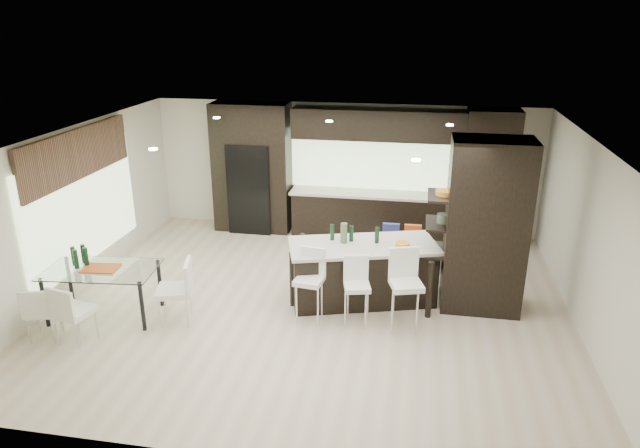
% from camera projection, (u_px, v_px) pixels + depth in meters
% --- Properties ---
extents(ground, '(8.00, 8.00, 0.00)m').
position_uv_depth(ground, '(314.00, 303.00, 9.19)').
color(ground, '#C6B397').
rests_on(ground, ground).
extents(back_wall, '(8.00, 0.02, 2.70)m').
position_uv_depth(back_wall, '(344.00, 168.00, 11.95)').
color(back_wall, silver).
rests_on(back_wall, ground).
extents(left_wall, '(0.02, 7.00, 2.70)m').
position_uv_depth(left_wall, '(75.00, 210.00, 9.38)').
color(left_wall, silver).
rests_on(left_wall, ground).
extents(right_wall, '(0.02, 7.00, 2.70)m').
position_uv_depth(right_wall, '(590.00, 242.00, 8.07)').
color(right_wall, silver).
rests_on(right_wall, ground).
extents(ceiling, '(8.00, 7.00, 0.02)m').
position_uv_depth(ceiling, '(313.00, 138.00, 8.25)').
color(ceiling, white).
rests_on(ceiling, ground).
extents(window_left, '(0.04, 3.20, 1.90)m').
position_uv_depth(window_left, '(84.00, 207.00, 9.55)').
color(window_left, '#B2D199').
rests_on(window_left, left_wall).
extents(window_back, '(3.40, 0.04, 1.20)m').
position_uv_depth(window_back, '(373.00, 160.00, 11.75)').
color(window_back, '#B2D199').
rests_on(window_back, back_wall).
extents(stone_accent, '(0.08, 3.00, 0.80)m').
position_uv_depth(stone_accent, '(77.00, 154.00, 9.24)').
color(stone_accent, brown).
rests_on(stone_accent, left_wall).
extents(ceiling_spots, '(4.00, 3.00, 0.02)m').
position_uv_depth(ceiling_spots, '(316.00, 136.00, 8.49)').
color(ceiling_spots, white).
rests_on(ceiling_spots, ceiling).
extents(back_cabinetry, '(6.80, 0.68, 2.70)m').
position_uv_depth(back_cabinetry, '(366.00, 173.00, 11.57)').
color(back_cabinetry, black).
rests_on(back_cabinetry, ground).
extents(refrigerator, '(0.90, 0.68, 1.90)m').
position_uv_depth(refrigerator, '(252.00, 187.00, 12.05)').
color(refrigerator, black).
rests_on(refrigerator, ground).
extents(partition_column, '(1.20, 0.80, 2.70)m').
position_uv_depth(partition_column, '(486.00, 227.00, 8.67)').
color(partition_column, black).
rests_on(partition_column, ground).
extents(kitchen_island, '(2.52, 1.63, 0.97)m').
position_uv_depth(kitchen_island, '(362.00, 272.00, 9.17)').
color(kitchen_island, black).
rests_on(kitchen_island, ground).
extents(stool_left, '(0.45, 0.45, 0.91)m').
position_uv_depth(stool_left, '(309.00, 293.00, 8.56)').
color(stool_left, white).
rests_on(stool_left, ground).
extents(stool_mid, '(0.45, 0.45, 0.84)m').
position_uv_depth(stool_mid, '(357.00, 298.00, 8.46)').
color(stool_mid, white).
rests_on(stool_mid, ground).
extents(stool_right, '(0.55, 0.55, 0.99)m').
position_uv_depth(stool_right, '(405.00, 299.00, 8.29)').
color(stool_right, white).
rests_on(stool_right, ground).
extents(bench, '(1.16, 0.46, 0.44)m').
position_uv_depth(bench, '(404.00, 254.00, 10.51)').
color(bench, black).
rests_on(bench, ground).
extents(floor_vase, '(0.54, 0.54, 1.30)m').
position_uv_depth(floor_vase, '(343.00, 261.00, 9.18)').
color(floor_vase, '#4A5840').
rests_on(floor_vase, ground).
extents(dining_table, '(1.72, 1.08, 0.79)m').
position_uv_depth(dining_table, '(104.00, 292.00, 8.70)').
color(dining_table, white).
rests_on(dining_table, ground).
extents(chair_near, '(0.55, 0.55, 0.84)m').
position_uv_depth(chair_near, '(75.00, 315.00, 7.98)').
color(chair_near, white).
rests_on(chair_near, ground).
extents(chair_far, '(0.51, 0.51, 0.77)m').
position_uv_depth(chair_far, '(43.00, 314.00, 8.09)').
color(chair_far, white).
rests_on(chair_far, ground).
extents(chair_end, '(0.60, 0.60, 0.91)m').
position_uv_depth(chair_end, '(175.00, 295.00, 8.49)').
color(chair_end, white).
rests_on(chair_end, ground).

